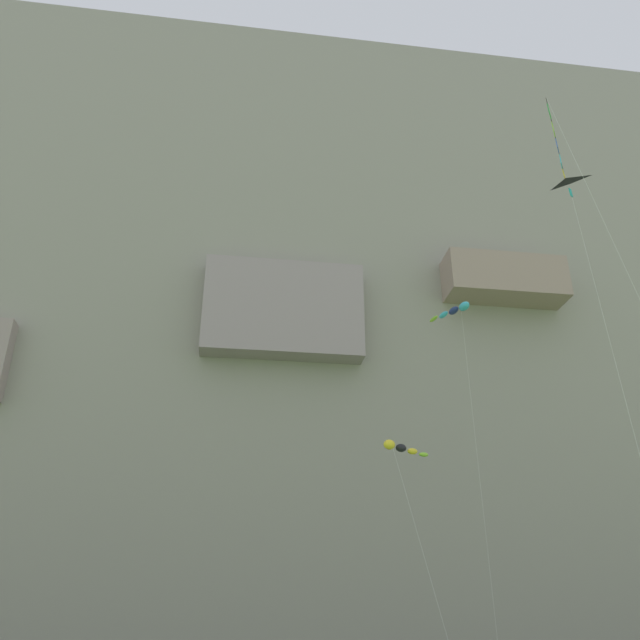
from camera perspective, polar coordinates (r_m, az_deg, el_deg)
cliff_face at (r=70.98m, az=-3.90°, el=0.02°), size 180.00×23.45×64.56m
kite_windsock_low_right at (r=53.26m, az=11.63°, el=0.78°), size 2.25×7.42×25.39m
kite_delta_front_field at (r=40.57m, az=20.86°, el=10.31°), size 2.09×3.79×24.96m
kite_banner_upper_mid at (r=39.61m, az=20.31°, el=13.33°), size 4.19×8.30×26.70m
kite_windsock_far_left at (r=36.20m, az=6.99°, el=-11.02°), size 2.99×2.95×11.03m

